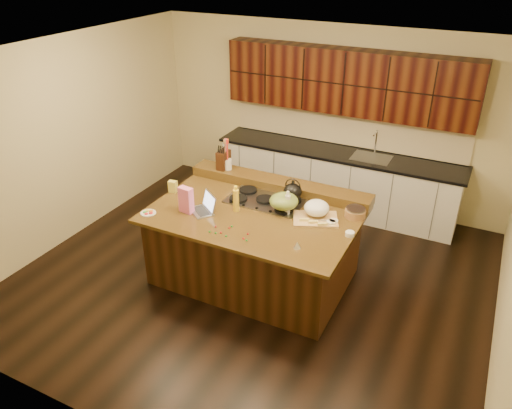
% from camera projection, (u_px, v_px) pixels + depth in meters
% --- Properties ---
extents(room, '(5.52, 5.02, 2.72)m').
position_uv_depth(room, '(254.00, 179.00, 5.60)').
color(room, black).
rests_on(room, ground).
extents(island, '(2.40, 1.60, 0.92)m').
position_uv_depth(island, '(254.00, 245.00, 6.02)').
color(island, black).
rests_on(island, ground).
extents(back_ledge, '(2.40, 0.30, 0.12)m').
position_uv_depth(back_ledge, '(279.00, 184.00, 6.33)').
color(back_ledge, black).
rests_on(back_ledge, island).
extents(cooktop, '(0.92, 0.52, 0.05)m').
position_uv_depth(cooktop, '(265.00, 200.00, 6.03)').
color(cooktop, gray).
rests_on(cooktop, island).
extents(back_counter, '(3.70, 0.66, 2.40)m').
position_uv_depth(back_counter, '(339.00, 148.00, 7.41)').
color(back_counter, silver).
rests_on(back_counter, ground).
extents(kettle, '(0.25, 0.25, 0.20)m').
position_uv_depth(kettle, '(293.00, 192.00, 5.96)').
color(kettle, black).
rests_on(kettle, cooktop).
extents(green_bowl, '(0.44, 0.44, 0.18)m').
position_uv_depth(green_bowl, '(284.00, 201.00, 5.75)').
color(green_bowl, olive).
rests_on(green_bowl, cooktop).
extents(laptop, '(0.39, 0.38, 0.21)m').
position_uv_depth(laptop, '(205.00, 207.00, 5.80)').
color(laptop, '#B7B7BC').
rests_on(laptop, island).
extents(oil_bottle, '(0.08, 0.08, 0.27)m').
position_uv_depth(oil_bottle, '(236.00, 200.00, 5.78)').
color(oil_bottle, yellow).
rests_on(oil_bottle, island).
extents(vinegar_bottle, '(0.08, 0.08, 0.25)m').
position_uv_depth(vinegar_bottle, '(287.00, 205.00, 5.70)').
color(vinegar_bottle, silver).
rests_on(vinegar_bottle, island).
extents(wooden_tray, '(0.60, 0.53, 0.20)m').
position_uv_depth(wooden_tray, '(316.00, 210.00, 5.66)').
color(wooden_tray, tan).
rests_on(wooden_tray, island).
extents(ramekin_a, '(0.12, 0.12, 0.04)m').
position_uv_depth(ramekin_a, '(350.00, 234.00, 5.34)').
color(ramekin_a, white).
rests_on(ramekin_a, island).
extents(ramekin_b, '(0.12, 0.12, 0.04)m').
position_uv_depth(ramekin_b, '(331.00, 223.00, 5.55)').
color(ramekin_b, white).
rests_on(ramekin_b, island).
extents(ramekin_c, '(0.13, 0.13, 0.04)m').
position_uv_depth(ramekin_c, '(334.00, 222.00, 5.57)').
color(ramekin_c, white).
rests_on(ramekin_c, island).
extents(strainer_bowl, '(0.30, 0.30, 0.09)m').
position_uv_depth(strainer_bowl, '(355.00, 213.00, 5.70)').
color(strainer_bowl, '#996B3F').
rests_on(strainer_bowl, island).
extents(kitchen_timer, '(0.10, 0.10, 0.07)m').
position_uv_depth(kitchen_timer, '(297.00, 245.00, 5.13)').
color(kitchen_timer, silver).
rests_on(kitchen_timer, island).
extents(pink_bag, '(0.18, 0.11, 0.31)m').
position_uv_depth(pink_bag, '(186.00, 200.00, 5.74)').
color(pink_bag, pink).
rests_on(pink_bag, island).
extents(candy_plate, '(0.23, 0.23, 0.01)m').
position_uv_depth(candy_plate, '(148.00, 213.00, 5.78)').
color(candy_plate, white).
rests_on(candy_plate, island).
extents(package_box, '(0.11, 0.09, 0.15)m').
position_uv_depth(package_box, '(173.00, 186.00, 6.24)').
color(package_box, '#D3C84A').
rests_on(package_box, island).
extents(utensil_crock, '(0.15, 0.15, 0.14)m').
position_uv_depth(utensil_crock, '(227.00, 164.00, 6.56)').
color(utensil_crock, white).
rests_on(utensil_crock, back_ledge).
extents(knife_block, '(0.12, 0.20, 0.24)m').
position_uv_depth(knife_block, '(224.00, 160.00, 6.56)').
color(knife_block, black).
rests_on(knife_block, back_ledge).
extents(gumdrop_0, '(0.02, 0.02, 0.02)m').
position_uv_depth(gumdrop_0, '(248.00, 234.00, 5.37)').
color(gumdrop_0, red).
rests_on(gumdrop_0, island).
extents(gumdrop_1, '(0.02, 0.02, 0.02)m').
position_uv_depth(gumdrop_1, '(226.00, 236.00, 5.33)').
color(gumdrop_1, '#198C26').
rests_on(gumdrop_1, island).
extents(gumdrop_2, '(0.02, 0.02, 0.02)m').
position_uv_depth(gumdrop_2, '(221.00, 233.00, 5.39)').
color(gumdrop_2, red).
rests_on(gumdrop_2, island).
extents(gumdrop_3, '(0.02, 0.02, 0.02)m').
position_uv_depth(gumdrop_3, '(210.00, 232.00, 5.41)').
color(gumdrop_3, '#198C26').
rests_on(gumdrop_3, island).
extents(gumdrop_4, '(0.02, 0.02, 0.02)m').
position_uv_depth(gumdrop_4, '(229.00, 228.00, 5.48)').
color(gumdrop_4, red).
rests_on(gumdrop_4, island).
extents(gumdrop_5, '(0.02, 0.02, 0.02)m').
position_uv_depth(gumdrop_5, '(216.00, 233.00, 5.38)').
color(gumdrop_5, '#198C26').
rests_on(gumdrop_5, island).
extents(gumdrop_6, '(0.02, 0.02, 0.02)m').
position_uv_depth(gumdrop_6, '(216.00, 227.00, 5.50)').
color(gumdrop_6, red).
rests_on(gumdrop_6, island).
extents(gumdrop_7, '(0.02, 0.02, 0.02)m').
position_uv_depth(gumdrop_7, '(232.00, 226.00, 5.51)').
color(gumdrop_7, '#198C26').
rests_on(gumdrop_7, island).
extents(gumdrop_8, '(0.02, 0.02, 0.02)m').
position_uv_depth(gumdrop_8, '(243.00, 238.00, 5.29)').
color(gumdrop_8, red).
rests_on(gumdrop_8, island).
extents(gumdrop_9, '(0.02, 0.02, 0.02)m').
position_uv_depth(gumdrop_9, '(247.00, 240.00, 5.25)').
color(gumdrop_9, '#198C26').
rests_on(gumdrop_9, island).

